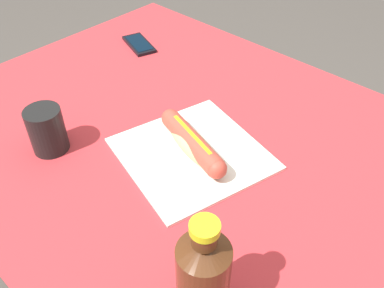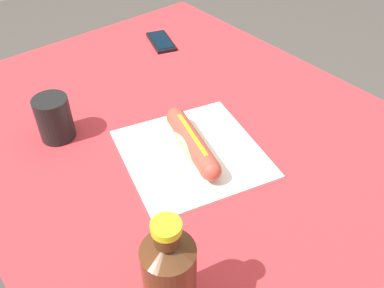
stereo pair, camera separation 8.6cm
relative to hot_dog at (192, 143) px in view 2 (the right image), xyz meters
The scene contains 6 objects.
dining_table 0.17m from the hot_dog, 37.72° to the right, with size 1.22×0.93×0.74m.
paper_wrapper 0.03m from the hot_dog, 90.00° to the left, with size 0.28×0.28×0.01m, color silver.
hot_dog is the anchor object (origin of this frame).
cell_phone 0.52m from the hot_dog, 28.81° to the right, with size 0.14×0.10×0.01m.
soda_bottle 0.35m from the hot_dog, 135.44° to the left, with size 0.08×0.08×0.21m.
drinking_cup 0.31m from the hot_dog, 39.01° to the left, with size 0.08×0.08×0.10m, color black.
Camera 2 is at (-0.55, 0.45, 1.34)m, focal length 38.29 mm.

